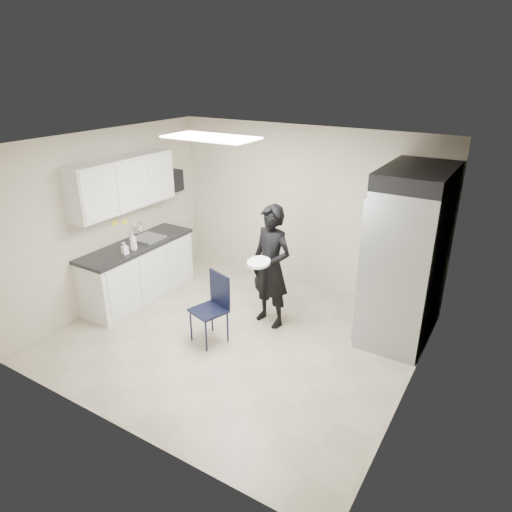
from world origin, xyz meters
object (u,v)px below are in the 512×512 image
Objects in this scene: lower_counter at (139,272)px; folding_chair at (208,311)px; man_tuxedo at (271,267)px; commercial_fridge at (406,263)px.

folding_chair is at bearing -14.76° from lower_counter.
man_tuxedo is (2.15, 0.40, 0.44)m from lower_counter.
commercial_fridge is at bearing 15.88° from lower_counter.
lower_counter is 0.90× the size of commercial_fridge.
commercial_fridge is 1.78m from man_tuxedo.
commercial_fridge reaches higher than man_tuxedo.
lower_counter is at bearing -177.32° from folding_chair.
lower_counter is 1.75m from folding_chair.
lower_counter is 3.98m from commercial_fridge.
commercial_fridge is at bearing 53.41° from folding_chair.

